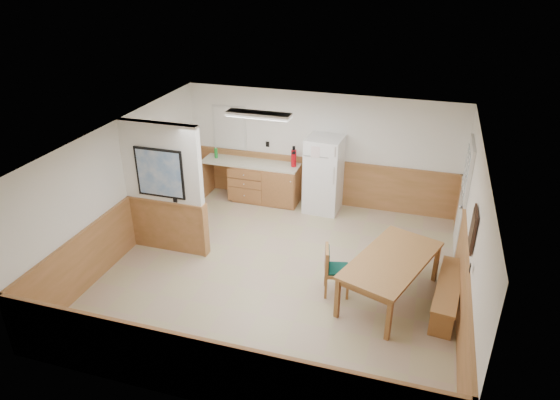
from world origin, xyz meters
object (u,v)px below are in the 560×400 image
(dining_table, at_px, (391,263))
(soap_bottle, at_px, (216,153))
(fire_extinguisher, at_px, (294,158))
(dining_chair, at_px, (332,267))
(dining_bench, at_px, (448,289))
(refrigerator, at_px, (324,175))

(dining_table, relative_size, soap_bottle, 9.35)
(fire_extinguisher, relative_size, soap_bottle, 2.00)
(dining_table, bearing_deg, dining_chair, -152.48)
(soap_bottle, bearing_deg, fire_extinguisher, 0.73)
(dining_chair, bearing_deg, dining_table, -5.29)
(dining_bench, distance_m, fire_extinguisher, 4.44)
(refrigerator, bearing_deg, fire_extinguisher, 175.31)
(dining_bench, xyz_separation_m, soap_bottle, (-5.14, 2.82, 0.67))
(dining_table, relative_size, dining_chair, 2.55)
(refrigerator, xyz_separation_m, dining_chair, (0.79, -2.89, -0.34))
(refrigerator, xyz_separation_m, soap_bottle, (-2.51, 0.07, 0.18))
(dining_chair, bearing_deg, fire_extinguisher, 103.31)
(dining_table, height_order, fire_extinguisher, fire_extinguisher)
(refrigerator, relative_size, dining_bench, 1.01)
(refrigerator, xyz_separation_m, dining_table, (1.72, -2.77, -0.17))
(dining_table, xyz_separation_m, dining_bench, (0.91, 0.02, -0.32))
(fire_extinguisher, bearing_deg, soap_bottle, -156.04)
(dining_table, height_order, dining_chair, dining_chair)
(refrigerator, height_order, dining_bench, refrigerator)
(fire_extinguisher, bearing_deg, dining_table, -26.70)
(dining_chair, distance_m, soap_bottle, 4.47)
(dining_bench, height_order, soap_bottle, soap_bottle)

